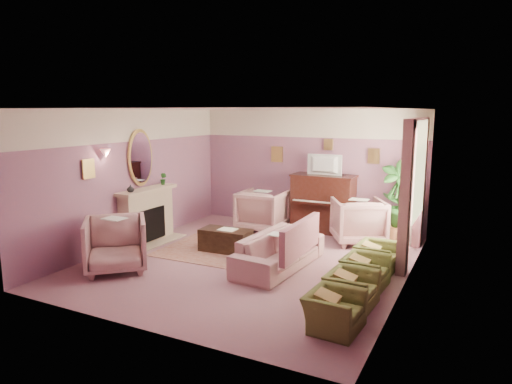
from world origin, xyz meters
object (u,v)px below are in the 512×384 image
at_px(television, 323,163).
at_px(piano, 323,204).
at_px(floral_armchair_right, 358,219).
at_px(floral_armchair_left, 262,208).
at_px(coffee_table, 226,240).
at_px(floral_armchair_front, 115,242).
at_px(side_table, 407,226).
at_px(olive_chair_a, 334,305).
at_px(olive_chair_c, 365,266).
at_px(olive_chair_b, 352,283).
at_px(sofa, 279,244).
at_px(olive_chair_d, 377,252).

bearing_deg(television, piano, 90.00).
bearing_deg(floral_armchair_right, floral_armchair_left, 179.73).
xyz_separation_m(coffee_table, floral_armchair_front, (-1.14, -1.83, 0.30)).
xyz_separation_m(television, side_table, (1.89, 0.01, -1.25)).
bearing_deg(floral_armchair_right, floral_armchair_front, -132.83).
height_order(olive_chair_a, olive_chair_c, same).
xyz_separation_m(piano, television, (0.00, -0.05, 0.95)).
relative_size(olive_chair_b, side_table, 1.08).
xyz_separation_m(television, floral_armchair_right, (0.97, -0.51, -1.07)).
bearing_deg(floral_armchair_front, olive_chair_b, 6.07).
height_order(floral_armchair_front, olive_chair_b, floral_armchair_front).
height_order(television, olive_chair_c, television).
bearing_deg(floral_armchair_right, television, 152.21).
xyz_separation_m(piano, coffee_table, (-1.23, -2.33, -0.43)).
relative_size(piano, coffee_table, 1.40).
bearing_deg(olive_chair_a, sofa, 130.94).
height_order(coffee_table, olive_chair_b, olive_chair_b).
distance_m(floral_armchair_front, olive_chair_d, 4.56).
xyz_separation_m(coffee_table, side_table, (3.12, 2.29, 0.12)).
height_order(coffee_table, olive_chair_a, olive_chair_a).
xyz_separation_m(piano, olive_chair_c, (1.69, -2.91, -0.32)).
distance_m(floral_armchair_front, olive_chair_b, 4.09).
xyz_separation_m(olive_chair_a, olive_chair_c, (0.00, 1.64, 0.00)).
xyz_separation_m(piano, olive_chair_d, (1.69, -2.09, -0.32)).
relative_size(floral_armchair_left, olive_chair_a, 1.40).
height_order(floral_armchair_left, olive_chair_a, floral_armchair_left).
distance_m(olive_chair_a, olive_chair_b, 0.82).
bearing_deg(side_table, piano, 178.79).
xyz_separation_m(sofa, floral_armchair_left, (-1.40, 2.18, 0.10)).
bearing_deg(coffee_table, sofa, -16.56).
bearing_deg(piano, olive_chair_d, -51.03).
bearing_deg(olive_chair_a, piano, 110.40).
bearing_deg(side_table, olive_chair_a, -92.51).
xyz_separation_m(olive_chair_d, side_table, (0.20, 2.05, 0.02)).
xyz_separation_m(floral_armchair_right, olive_chair_c, (0.72, -2.35, -0.20)).
bearing_deg(olive_chair_d, olive_chair_b, -90.00).
distance_m(olive_chair_c, olive_chair_d, 0.82).
bearing_deg(side_table, floral_armchair_left, -170.85).
relative_size(floral_armchair_front, olive_chair_d, 1.40).
bearing_deg(coffee_table, olive_chair_a, -37.19).
bearing_deg(olive_chair_c, piano, 120.16).
height_order(piano, floral_armchair_left, piano).
relative_size(floral_armchair_left, olive_chair_d, 1.40).
bearing_deg(olive_chair_b, piano, 114.39).
xyz_separation_m(floral_armchair_front, olive_chair_d, (4.06, 2.07, -0.20)).
bearing_deg(side_table, floral_armchair_front, -135.91).
xyz_separation_m(olive_chair_a, side_table, (0.20, 4.51, 0.02)).
distance_m(floral_armchair_left, floral_armchair_front, 3.77).
distance_m(television, coffee_table, 2.94).
bearing_deg(olive_chair_d, olive_chair_c, -90.00).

